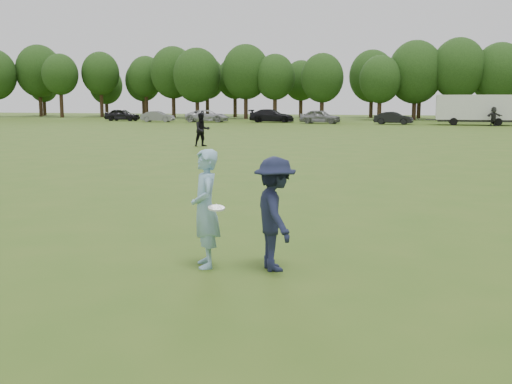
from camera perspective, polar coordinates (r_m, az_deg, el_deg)
ground at (r=9.73m, az=-5.72°, el=-7.41°), size 200.00×200.00×0.00m
thrower at (r=9.72m, az=-4.85°, el=-1.59°), size 0.73×0.84×1.93m
defender at (r=9.51m, az=1.82°, el=-2.09°), size 1.15×1.36×1.82m
player_far_a at (r=35.07m, az=-5.16°, el=5.93°), size 1.20×1.17×1.94m
player_far_d at (r=66.33m, az=21.69°, el=6.70°), size 1.87×1.48×1.98m
car_a at (r=79.03m, az=-12.62°, el=7.18°), size 4.49×1.83×1.53m
car_b at (r=74.17m, az=-9.34°, el=7.10°), size 4.12×1.84×1.31m
car_c at (r=73.08m, az=-4.66°, el=7.22°), size 5.51×3.03×1.46m
car_d at (r=72.20m, az=1.50°, el=7.27°), size 5.47×2.44×1.56m
car_e at (r=68.73m, az=6.13°, el=7.15°), size 4.82×2.46×1.57m
car_f at (r=67.83m, az=12.97°, el=6.87°), size 4.32×1.99×1.37m
disc_in_play at (r=9.38m, az=-3.80°, el=-1.53°), size 0.31×0.31×0.08m
cargo_trailer at (r=68.14m, az=20.16°, el=7.49°), size 9.00×2.75×3.20m
treeline at (r=85.70m, az=14.94°, el=10.89°), size 130.35×18.39×11.74m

